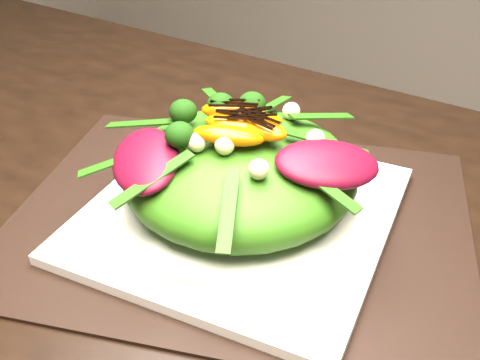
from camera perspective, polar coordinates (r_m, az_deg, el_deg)
The scene contains 10 objects.
dining_table at distance 0.63m, azimuth -19.94°, elevation -3.36°, with size 1.60×0.90×0.75m, color black.
placemat at distance 0.55m, azimuth 0.00°, elevation -3.91°, with size 0.44×0.33×0.00m, color black.
plate_base at distance 0.55m, azimuth -0.00°, elevation -3.33°, with size 0.28×0.28×0.01m, color white.
salad_bowl at distance 0.54m, azimuth 0.00°, elevation -2.11°, with size 0.25×0.25×0.02m, color silver.
lettuce_mound at distance 0.52m, azimuth 0.00°, elevation 0.90°, with size 0.22×0.22×0.07m, color #326412.
radicchio_leaf at distance 0.47m, azimuth 8.86°, elevation 1.63°, with size 0.09×0.06×0.02m, color #490717.
orange_segment at distance 0.52m, azimuth 1.46°, elevation 6.66°, with size 0.06×0.03×0.02m, color #CB5203.
broccoli_floret at distance 0.56m, azimuth -4.02°, elevation 8.51°, with size 0.04×0.04×0.04m, color black.
macadamia_nut at distance 0.45m, azimuth 0.37°, elevation 0.39°, with size 0.02×0.02×0.02m, color beige.
balsamic_drizzle at distance 0.52m, azimuth 1.48°, elevation 7.52°, with size 0.05×0.00×0.00m, color black.
Camera 1 is at (0.43, -0.28, 1.10)m, focal length 42.00 mm.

